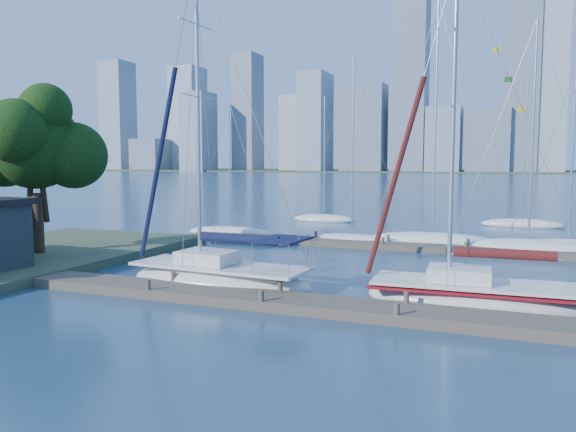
% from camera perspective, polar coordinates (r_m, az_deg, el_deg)
% --- Properties ---
extents(ground, '(700.00, 700.00, 0.00)m').
position_cam_1_polar(ground, '(21.84, -1.72, -9.12)').
color(ground, navy).
rests_on(ground, ground).
extents(near_dock, '(26.00, 2.00, 0.40)m').
position_cam_1_polar(near_dock, '(21.79, -1.72, -8.61)').
color(near_dock, '#483F35').
rests_on(near_dock, ground).
extents(far_dock, '(30.00, 1.80, 0.36)m').
position_cam_1_polar(far_dock, '(36.34, 11.41, -3.06)').
color(far_dock, '#483F35').
rests_on(far_dock, ground).
extents(shore, '(12.00, 22.00, 0.50)m').
position_cam_1_polar(shore, '(34.31, -26.55, -3.91)').
color(shore, '#38472D').
rests_on(shore, ground).
extents(far_shore, '(800.00, 100.00, 1.50)m').
position_cam_1_polar(far_shore, '(339.51, 20.53, 4.20)').
color(far_shore, '#38472D').
rests_on(far_shore, ground).
extents(tree, '(7.03, 6.43, 9.68)m').
position_cam_1_polar(tree, '(33.81, -24.33, 6.84)').
color(tree, '#332316').
rests_on(tree, ground).
extents(sailboat_navy, '(8.82, 3.41, 14.96)m').
position_cam_1_polar(sailboat_navy, '(24.89, -7.00, -4.57)').
color(sailboat_navy, silver).
rests_on(sailboat_navy, ground).
extents(sailboat_maroon, '(8.32, 3.01, 13.49)m').
position_cam_1_polar(sailboat_maroon, '(22.51, 18.43, -6.17)').
color(sailboat_maroon, silver).
rests_on(sailboat_maroon, ground).
extents(bg_boat_0, '(7.36, 3.50, 10.31)m').
position_cam_1_polar(bg_boat_0, '(42.80, -5.87, -1.65)').
color(bg_boat_0, silver).
rests_on(bg_boat_0, ground).
extents(bg_boat_1, '(7.29, 4.47, 12.82)m').
position_cam_1_polar(bg_boat_1, '(38.48, 6.49, -2.43)').
color(bg_boat_1, silver).
rests_on(bg_boat_1, ground).
extents(bg_boat_2, '(9.15, 5.23, 16.43)m').
position_cam_1_polar(bg_boat_2, '(38.86, 14.48, -2.39)').
color(bg_boat_2, silver).
rests_on(bg_boat_2, ground).
extents(bg_boat_3, '(8.60, 2.72, 14.34)m').
position_cam_1_polar(bg_boat_3, '(37.22, 23.21, -3.02)').
color(bg_boat_3, silver).
rests_on(bg_boat_3, ground).
extents(bg_boat_4, '(6.56, 3.74, 11.75)m').
position_cam_1_polar(bg_boat_4, '(39.21, 26.57, -2.80)').
color(bg_boat_4, silver).
rests_on(bg_boat_4, ground).
extents(bg_boat_6, '(6.03, 2.43, 11.89)m').
position_cam_1_polar(bg_boat_6, '(52.55, 3.67, -0.28)').
color(bg_boat_6, silver).
rests_on(bg_boat_6, ground).
extents(bg_boat_7, '(6.93, 3.62, 12.56)m').
position_cam_1_polar(bg_boat_7, '(52.04, 22.70, -0.74)').
color(bg_boat_7, silver).
rests_on(bg_boat_7, ground).
extents(skyline, '(502.97, 51.31, 114.73)m').
position_cam_1_polar(skyline, '(311.76, 24.03, 10.59)').
color(skyline, gray).
rests_on(skyline, ground).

